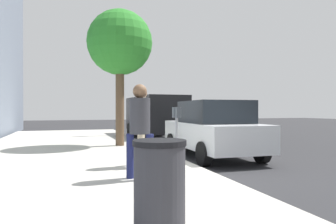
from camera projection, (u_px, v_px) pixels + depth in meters
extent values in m
plane|color=#2B2B2D|center=(189.00, 168.00, 7.86)|extent=(80.00, 80.00, 0.00)
cube|color=#B7B2A8|center=(67.00, 172.00, 6.92)|extent=(28.00, 6.00, 0.15)
cylinder|color=gray|center=(177.00, 141.00, 7.42)|extent=(0.07, 0.07, 1.15)
cube|color=#383D42|center=(178.00, 112.00, 7.32)|extent=(0.16, 0.11, 0.26)
cube|color=#383D42|center=(175.00, 112.00, 7.51)|extent=(0.16, 0.11, 0.26)
cube|color=#268C33|center=(180.00, 112.00, 7.34)|extent=(0.10, 0.01, 0.10)
cube|color=#268C33|center=(178.00, 112.00, 7.53)|extent=(0.10, 0.01, 0.10)
cylinder|color=tan|center=(142.00, 147.00, 7.43)|extent=(0.15, 0.15, 0.89)
cylinder|color=tan|center=(141.00, 149.00, 7.02)|extent=(0.15, 0.15, 0.89)
cylinder|color=#8CB7E0|center=(141.00, 114.00, 7.22)|extent=(0.41, 0.41, 0.70)
sphere|color=brown|center=(141.00, 94.00, 7.22)|extent=(0.28, 0.28, 0.28)
cylinder|color=#191E4C|center=(130.00, 156.00, 5.96)|extent=(0.15, 0.15, 0.87)
cylinder|color=#191E4C|center=(150.00, 157.00, 5.86)|extent=(0.15, 0.15, 0.87)
cylinder|color=#333338|center=(140.00, 116.00, 5.90)|extent=(0.40, 0.40, 0.69)
sphere|color=brown|center=(140.00, 91.00, 5.90)|extent=(0.27, 0.27, 0.27)
cube|color=silver|center=(212.00, 135.00, 9.63)|extent=(4.46, 2.00, 0.76)
cube|color=black|center=(214.00, 112.00, 9.43)|extent=(2.26, 1.77, 0.68)
cylinder|color=black|center=(172.00, 143.00, 10.76)|extent=(0.67, 0.24, 0.66)
cylinder|color=black|center=(217.00, 141.00, 11.25)|extent=(0.67, 0.24, 0.66)
cylinder|color=black|center=(204.00, 154.00, 8.01)|extent=(0.67, 0.24, 0.66)
cylinder|color=black|center=(262.00, 151.00, 8.50)|extent=(0.67, 0.24, 0.66)
cube|color=black|center=(155.00, 114.00, 15.99)|extent=(5.23, 2.08, 1.80)
cylinder|color=black|center=(130.00, 130.00, 17.29)|extent=(0.76, 0.23, 0.76)
cylinder|color=black|center=(162.00, 129.00, 17.91)|extent=(0.76, 0.23, 0.76)
cylinder|color=black|center=(145.00, 134.00, 14.09)|extent=(0.76, 0.23, 0.76)
cylinder|color=black|center=(183.00, 133.00, 14.71)|extent=(0.76, 0.23, 0.76)
cylinder|color=brown|center=(120.00, 104.00, 11.45)|extent=(0.32, 0.32, 3.15)
sphere|color=#2C8229|center=(120.00, 42.00, 11.44)|extent=(2.45, 2.45, 2.45)
cylinder|color=black|center=(117.00, 101.00, 16.06)|extent=(0.12, 0.12, 3.60)
cube|color=black|center=(121.00, 76.00, 16.11)|extent=(0.24, 0.20, 0.76)
sphere|color=red|center=(123.00, 71.00, 16.15)|extent=(0.14, 0.14, 0.14)
sphere|color=orange|center=(123.00, 76.00, 16.15)|extent=(0.14, 0.14, 0.14)
sphere|color=green|center=(123.00, 80.00, 16.15)|extent=(0.14, 0.14, 0.14)
cylinder|color=#2D2D33|center=(160.00, 189.00, 3.30)|extent=(0.56, 0.56, 0.95)
cylinder|color=black|center=(160.00, 143.00, 3.30)|extent=(0.59, 0.59, 0.06)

